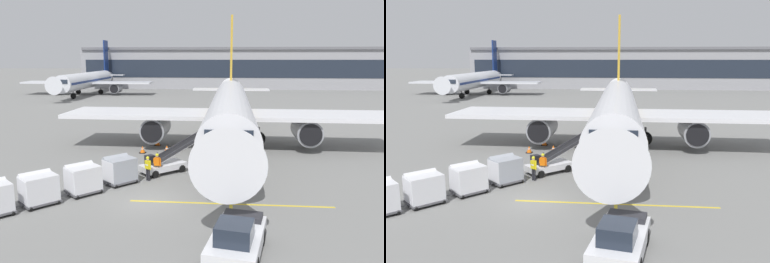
% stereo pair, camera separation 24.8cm
% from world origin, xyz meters
% --- Properties ---
extents(ground_plane, '(600.00, 600.00, 0.00)m').
position_xyz_m(ground_plane, '(0.00, 0.00, 0.00)').
color(ground_plane, slate).
extents(parked_airplane, '(31.39, 41.15, 13.88)m').
position_xyz_m(parked_airplane, '(4.87, 15.21, 3.61)').
color(parked_airplane, white).
rests_on(parked_airplane, ground).
extents(belt_loader, '(4.83, 4.64, 2.63)m').
position_xyz_m(belt_loader, '(0.07, 6.25, 0.81)').
color(belt_loader, silver).
rests_on(belt_loader, ground).
extents(baggage_cart_lead, '(2.53, 2.56, 1.91)m').
position_xyz_m(baggage_cart_lead, '(-2.65, 3.31, 1.00)').
color(baggage_cart_lead, '#515156').
rests_on(baggage_cart_lead, ground).
extents(baggage_cart_second, '(2.53, 2.56, 1.91)m').
position_xyz_m(baggage_cart_second, '(-4.41, 1.11, 1.00)').
color(baggage_cart_second, '#515156').
rests_on(baggage_cart_second, ground).
extents(baggage_cart_third, '(2.53, 2.56, 1.91)m').
position_xyz_m(baggage_cart_third, '(-6.29, -0.94, 1.00)').
color(baggage_cart_third, '#515156').
rests_on(baggage_cart_third, ground).
extents(pushback_tug, '(2.89, 4.71, 1.83)m').
position_xyz_m(pushback_tug, '(5.07, -6.03, 0.83)').
color(pushback_tug, silver).
rests_on(pushback_tug, ground).
extents(ground_crew_by_loader, '(0.35, 0.55, 1.74)m').
position_xyz_m(ground_crew_by_loader, '(-2.48, 4.61, 1.00)').
color(ground_crew_by_loader, '#333847').
rests_on(ground_crew_by_loader, ground).
extents(ground_crew_by_carts, '(0.48, 0.42, 1.74)m').
position_xyz_m(ground_crew_by_carts, '(-0.86, 4.09, 1.00)').
color(ground_crew_by_carts, black).
rests_on(ground_crew_by_carts, ground).
extents(ground_crew_marshaller, '(0.57, 0.29, 1.74)m').
position_xyz_m(ground_crew_marshaller, '(-0.36, 4.97, 1.00)').
color(ground_crew_marshaller, '#514C42').
rests_on(ground_crew_marshaller, ground).
extents(safety_cone_engine_keepout, '(0.59, 0.59, 0.67)m').
position_xyz_m(safety_cone_engine_keepout, '(-0.81, 12.33, 0.33)').
color(safety_cone_engine_keepout, black).
rests_on(safety_cone_engine_keepout, ground).
extents(safety_cone_wingtip, '(0.63, 0.63, 0.71)m').
position_xyz_m(safety_cone_wingtip, '(-2.16, 15.16, 0.35)').
color(safety_cone_wingtip, black).
rests_on(safety_cone_wingtip, ground).
extents(safety_cone_nose_mark, '(0.57, 0.57, 0.65)m').
position_xyz_m(safety_cone_nose_mark, '(-2.97, 12.00, 0.31)').
color(safety_cone_nose_mark, black).
rests_on(safety_cone_nose_mark, ground).
extents(apron_guidance_line_lead_in, '(0.20, 110.00, 0.01)m').
position_xyz_m(apron_guidance_line_lead_in, '(4.89, 14.47, 0.00)').
color(apron_guidance_line_lead_in, yellow).
rests_on(apron_guidance_line_lead_in, ground).
extents(apron_guidance_line_stop_bar, '(12.00, 0.20, 0.01)m').
position_xyz_m(apron_guidance_line_stop_bar, '(4.86, 0.11, 0.00)').
color(apron_guidance_line_stop_bar, yellow).
rests_on(apron_guidance_line_stop_bar, ground).
extents(terminal_building, '(91.81, 21.78, 11.39)m').
position_xyz_m(terminal_building, '(9.53, 96.06, 5.64)').
color(terminal_building, '#939399').
rests_on(terminal_building, ground).
extents(distant_airplane, '(30.16, 39.54, 13.15)m').
position_xyz_m(distant_airplane, '(-27.94, 67.26, 3.32)').
color(distant_airplane, silver).
rests_on(distant_airplane, ground).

